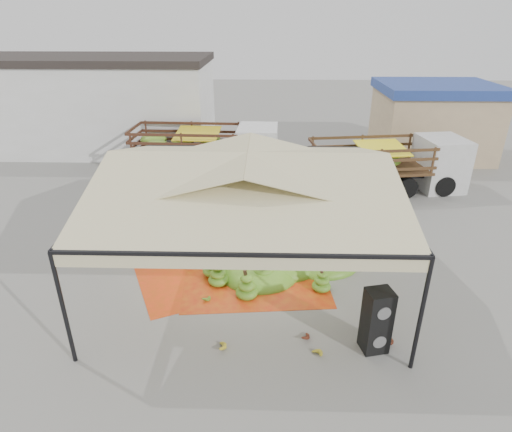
{
  "coord_description": "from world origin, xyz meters",
  "views": [
    {
      "loc": [
        0.56,
        -11.69,
        7.54
      ],
      "look_at": [
        0.2,
        1.5,
        1.3
      ],
      "focal_mm": 30.0,
      "sensor_mm": 36.0,
      "label": 1
    }
  ],
  "objects_px": {
    "banana_heap": "(274,240)",
    "vendor": "(277,184)",
    "speaker_stack": "(377,321)",
    "truck_left": "(211,145)",
    "truck_right": "(394,159)"
  },
  "relations": [
    {
      "from": "banana_heap",
      "to": "truck_left",
      "type": "distance_m",
      "value": 9.03
    },
    {
      "from": "banana_heap",
      "to": "vendor",
      "type": "bearing_deg",
      "value": 87.71
    },
    {
      "from": "banana_heap",
      "to": "vendor",
      "type": "distance_m",
      "value": 4.6
    },
    {
      "from": "speaker_stack",
      "to": "vendor",
      "type": "height_order",
      "value": "vendor"
    },
    {
      "from": "speaker_stack",
      "to": "truck_left",
      "type": "bearing_deg",
      "value": 100.14
    },
    {
      "from": "truck_right",
      "to": "truck_left",
      "type": "bearing_deg",
      "value": 158.94
    },
    {
      "from": "truck_left",
      "to": "truck_right",
      "type": "relative_size",
      "value": 1.01
    },
    {
      "from": "truck_left",
      "to": "truck_right",
      "type": "height_order",
      "value": "truck_left"
    },
    {
      "from": "vendor",
      "to": "truck_right",
      "type": "xyz_separation_m",
      "value": [
        5.42,
        1.87,
        0.56
      ]
    },
    {
      "from": "vendor",
      "to": "speaker_stack",
      "type": "bearing_deg",
      "value": 79.92
    },
    {
      "from": "speaker_stack",
      "to": "truck_right",
      "type": "bearing_deg",
      "value": 60.29
    },
    {
      "from": "banana_heap",
      "to": "vendor",
      "type": "xyz_separation_m",
      "value": [
        0.18,
        4.58,
        0.26
      ]
    },
    {
      "from": "vendor",
      "to": "truck_right",
      "type": "bearing_deg",
      "value": 174.84
    },
    {
      "from": "speaker_stack",
      "to": "truck_right",
      "type": "height_order",
      "value": "truck_right"
    },
    {
      "from": "banana_heap",
      "to": "speaker_stack",
      "type": "xyz_separation_m",
      "value": [
        2.42,
        -4.35,
        0.19
      ]
    }
  ]
}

